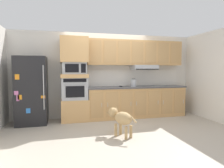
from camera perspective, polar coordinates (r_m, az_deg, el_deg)
The scene contains 16 objects.
ground_plane at distance 5.06m, azimuth 1.05°, elevation -12.04°, with size 9.60×9.60×0.00m, color #B2A899.
back_kitchen_wall at distance 5.94m, azimuth -1.72°, elevation 2.59°, with size 6.20×0.12×2.50m, color silver.
side_panel_right at distance 6.21m, azimuth 26.89°, elevation 2.21°, with size 0.12×7.10×2.50m, color white.
refrigerator at distance 5.46m, azimuth -22.56°, elevation -1.76°, with size 0.76×0.73×1.76m.
oven_base_cabinet at distance 5.57m, azimuth -10.91°, elevation -7.45°, with size 0.74×0.62×0.60m, color tan.
built_in_oven at distance 5.47m, azimuth -11.00°, elevation -1.29°, with size 0.70×0.62×0.60m.
appliance_mid_shelf at distance 5.45m, azimuth -11.05°, elevation 2.37°, with size 0.74×0.62×0.10m, color tan.
microwave at distance 5.45m, azimuth -11.08°, elevation 4.58°, with size 0.64×0.54×0.32m.
appliance_upper_cabinet at distance 5.48m, azimuth -11.15°, elevation 9.81°, with size 0.74×0.62×0.68m, color tan.
lower_cabinet_run at distance 5.92m, azimuth 7.27°, elevation -5.33°, with size 2.95×0.63×0.88m.
countertop_slab at distance 5.87m, azimuth 7.30°, elevation -0.89°, with size 2.99×0.64×0.04m, color #4C4C51.
backsplash_panel at distance 6.12m, azimuth 6.35°, elevation 1.86°, with size 2.99×0.02×0.50m, color silver.
upper_cabinet_with_hood at distance 5.98m, azimuth 7.11°, elevation 8.82°, with size 2.95×0.48×0.88m.
screwdriver at distance 5.68m, azimuth 2.67°, elevation -0.68°, with size 0.17×0.16×0.03m.
electric_kettle at distance 5.77m, azimuth 6.38°, elevation 0.37°, with size 0.17×0.17×0.24m.
dog at distance 4.18m, azimuth 2.58°, elevation -9.91°, with size 0.49×0.76×0.60m.
Camera 1 is at (-1.26, -4.70, 1.41)m, focal length 31.01 mm.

